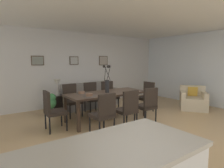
% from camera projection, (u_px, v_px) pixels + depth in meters
% --- Properties ---
extents(ground_plane, '(9.00, 9.00, 0.00)m').
position_uv_depth(ground_plane, '(140.00, 129.00, 4.37)').
color(ground_plane, tan).
extents(back_wall_panel, '(9.00, 0.10, 2.60)m').
position_uv_depth(back_wall_panel, '(78.00, 69.00, 6.83)').
color(back_wall_panel, silver).
rests_on(back_wall_panel, ground).
extents(side_window_wall, '(0.10, 6.30, 2.60)m').
position_uv_depth(side_window_wall, '(208.00, 69.00, 6.64)').
color(side_window_wall, white).
rests_on(side_window_wall, ground).
extents(ceiling_panel, '(9.00, 7.20, 0.08)m').
position_uv_depth(ceiling_panel, '(130.00, 15.00, 4.36)').
color(ceiling_panel, white).
extents(dining_table, '(2.20, 0.90, 0.74)m').
position_uv_depth(dining_table, '(107.00, 95.00, 5.05)').
color(dining_table, '#3D2D23').
rests_on(dining_table, ground).
extents(dining_chair_near_left, '(0.46, 0.46, 0.92)m').
position_uv_depth(dining_chair_near_left, '(104.00, 112.00, 3.96)').
color(dining_chair_near_left, black).
rests_on(dining_chair_near_left, ground).
extents(dining_chair_near_right, '(0.47, 0.47, 0.92)m').
position_uv_depth(dining_chair_near_right, '(72.00, 98.00, 5.40)').
color(dining_chair_near_right, black).
rests_on(dining_chair_near_right, ground).
extents(dining_chair_far_left, '(0.45, 0.45, 0.92)m').
position_uv_depth(dining_chair_far_left, '(128.00, 108.00, 4.34)').
color(dining_chair_far_left, black).
rests_on(dining_chair_far_left, ground).
extents(dining_chair_far_right, '(0.46, 0.46, 0.92)m').
position_uv_depth(dining_chair_far_right, '(92.00, 96.00, 5.80)').
color(dining_chair_far_right, black).
rests_on(dining_chair_far_right, ground).
extents(dining_chair_mid_left, '(0.47, 0.47, 0.92)m').
position_uv_depth(dining_chair_mid_left, '(148.00, 104.00, 4.74)').
color(dining_chair_mid_left, black).
rests_on(dining_chair_mid_left, ground).
extents(dining_chair_mid_right, '(0.45, 0.45, 0.92)m').
position_uv_depth(dining_chair_mid_right, '(109.00, 94.00, 6.11)').
color(dining_chair_mid_right, black).
rests_on(dining_chair_mid_right, ground).
extents(dining_chair_head_west, '(0.46, 0.46, 0.92)m').
position_uv_depth(dining_chair_head_west, '(52.00, 109.00, 4.23)').
color(dining_chair_head_west, black).
rests_on(dining_chair_head_west, ground).
extents(dining_chair_head_east, '(0.45, 0.45, 0.92)m').
position_uv_depth(dining_chair_head_east, '(146.00, 95.00, 5.94)').
color(dining_chair_head_east, black).
rests_on(dining_chair_head_east, ground).
extents(centerpiece_vase, '(0.21, 0.23, 0.73)m').
position_uv_depth(centerpiece_vase, '(107.00, 82.00, 5.01)').
color(centerpiece_vase, '#232326').
rests_on(centerpiece_vase, dining_table).
extents(placemat_near_left, '(0.32, 0.32, 0.01)m').
position_uv_depth(placemat_near_left, '(89.00, 96.00, 4.50)').
color(placemat_near_left, '#4C4742').
rests_on(placemat_near_left, dining_table).
extents(bowl_near_left, '(0.17, 0.17, 0.07)m').
position_uv_depth(bowl_near_left, '(89.00, 95.00, 4.49)').
color(bowl_near_left, brown).
rests_on(bowl_near_left, dining_table).
extents(placemat_near_right, '(0.32, 0.32, 0.01)m').
position_uv_depth(placemat_near_right, '(82.00, 94.00, 4.83)').
color(placemat_near_right, '#4C4742').
rests_on(placemat_near_right, dining_table).
extents(bowl_near_right, '(0.17, 0.17, 0.07)m').
position_uv_depth(bowl_near_right, '(82.00, 92.00, 4.82)').
color(bowl_near_right, brown).
rests_on(bowl_near_right, dining_table).
extents(sofa, '(1.82, 0.84, 0.80)m').
position_uv_depth(sofa, '(89.00, 98.00, 6.59)').
color(sofa, gray).
rests_on(sofa, ground).
extents(side_table, '(0.36, 0.36, 0.52)m').
position_uv_depth(side_table, '(58.00, 104.00, 5.84)').
color(side_table, black).
rests_on(side_table, ground).
extents(table_lamp, '(0.22, 0.22, 0.51)m').
position_uv_depth(table_lamp, '(57.00, 84.00, 5.76)').
color(table_lamp, beige).
rests_on(table_lamp, side_table).
extents(armchair, '(1.12, 1.12, 0.75)m').
position_uv_depth(armchair, '(193.00, 100.00, 6.20)').
color(armchair, beige).
rests_on(armchair, ground).
extents(framed_picture_left, '(0.38, 0.03, 0.30)m').
position_uv_depth(framed_picture_left, '(38.00, 61.00, 5.91)').
color(framed_picture_left, '#473828').
extents(framed_picture_center, '(0.33, 0.03, 0.29)m').
position_uv_depth(framed_picture_center, '(74.00, 61.00, 6.63)').
color(framed_picture_center, '#473828').
extents(framed_picture_right, '(0.39, 0.03, 0.36)m').
position_uv_depth(framed_picture_right, '(103.00, 61.00, 7.34)').
color(framed_picture_right, '#473828').
extents(potted_plant, '(0.36, 0.36, 0.67)m').
position_uv_depth(potted_plant, '(50.00, 104.00, 5.32)').
color(potted_plant, silver).
rests_on(potted_plant, ground).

